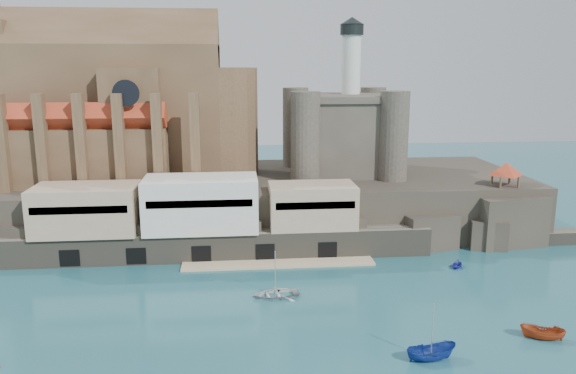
% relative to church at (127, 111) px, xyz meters
% --- Properties ---
extents(ground, '(300.00, 300.00, 0.00)m').
position_rel_church_xyz_m(ground, '(24.13, -41.85, -22.13)').
color(ground, '#1B505B').
rests_on(ground, ground).
extents(promontory, '(100.00, 36.00, 10.00)m').
position_rel_church_xyz_m(promontory, '(23.94, -2.48, -17.20)').
color(promontory, '#28241E').
rests_on(promontory, ground).
extents(quay, '(70.00, 12.00, 13.05)m').
position_rel_church_xyz_m(quay, '(13.94, -18.78, -16.06)').
color(quay, '#5F5A4C').
rests_on(quay, ground).
extents(church, '(47.00, 25.93, 30.51)m').
position_rel_church_xyz_m(church, '(0.00, 0.00, 0.00)').
color(church, brown).
rests_on(church, promontory).
extents(castle_keep, '(21.20, 21.20, 29.30)m').
position_rel_church_xyz_m(castle_keep, '(40.21, -0.78, -3.81)').
color(castle_keep, '#413C33').
rests_on(castle_keep, promontory).
extents(rock_outcrop, '(14.50, 10.50, 8.70)m').
position_rel_church_xyz_m(rock_outcrop, '(66.13, -16.01, -18.11)').
color(rock_outcrop, '#28241E').
rests_on(rock_outcrop, ground).
extents(pavilion, '(6.40, 6.40, 5.40)m').
position_rel_church_xyz_m(pavilion, '(66.13, -15.85, -9.40)').
color(pavilion, brown).
rests_on(pavilion, rock_outcrop).
extents(boat_2, '(2.36, 2.31, 5.53)m').
position_rel_church_xyz_m(boat_2, '(39.90, -54.31, -22.13)').
color(boat_2, navy).
rests_on(boat_2, ground).
extents(boat_5, '(2.42, 2.39, 4.95)m').
position_rel_church_xyz_m(boat_5, '(54.13, -51.04, -22.13)').
color(boat_5, '#A33F19').
rests_on(boat_5, ground).
extents(boat_6, '(1.89, 4.64, 6.31)m').
position_rel_church_xyz_m(boat_6, '(24.71, -36.14, -22.13)').
color(boat_6, silver).
rests_on(boat_6, ground).
extents(boat_7, '(3.09, 3.06, 3.13)m').
position_rel_church_xyz_m(boat_7, '(53.39, -27.85, -22.13)').
color(boat_7, '#22219D').
rests_on(boat_7, ground).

